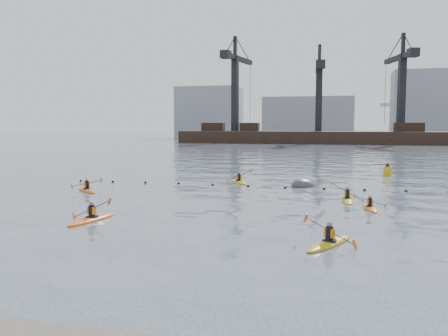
{
  "coord_description": "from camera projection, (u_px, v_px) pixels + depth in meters",
  "views": [
    {
      "loc": [
        4.93,
        -14.8,
        5.06
      ],
      "look_at": [
        -0.7,
        8.64,
        2.8
      ],
      "focal_mm": 38.0,
      "sensor_mm": 36.0,
      "label": 1
    }
  ],
  "objects": [
    {
      "name": "kayaker_1",
      "position": [
        329.0,
        242.0,
        19.79
      ],
      "size": [
        2.26,
        3.49,
        1.33
      ],
      "rotation": [
        0.0,
        0.0,
        -0.46
      ],
      "color": "gold",
      "rests_on": "ground"
    },
    {
      "name": "kayaker_2",
      "position": [
        87.0,
        190.0,
        35.57
      ],
      "size": [
        2.99,
        2.89,
        1.11
      ],
      "rotation": [
        0.0,
        0.0,
        0.81
      ],
      "color": "#CD5C13",
      "rests_on": "ground"
    },
    {
      "name": "kayaker_4",
      "position": [
        370.0,
        207.0,
        28.21
      ],
      "size": [
        1.98,
        2.96,
        1.04
      ],
      "rotation": [
        0.0,
        0.0,
        3.31
      ],
      "color": "orange",
      "rests_on": "ground"
    },
    {
      "name": "barge_pier",
      "position": [
        317.0,
        136.0,
        122.31
      ],
      "size": [
        72.0,
        19.3,
        29.5
      ],
      "color": "black",
      "rests_on": "ground"
    },
    {
      "name": "kayaker_5",
      "position": [
        239.0,
        182.0,
        40.66
      ],
      "size": [
        2.43,
        3.31,
        1.29
      ],
      "rotation": [
        0.0,
        0.0,
        0.56
      ],
      "color": "gold",
      "rests_on": "ground"
    },
    {
      "name": "nav_buoy",
      "position": [
        387.0,
        171.0,
        46.55
      ],
      "size": [
        0.8,
        0.8,
        1.46
      ],
      "color": "gold",
      "rests_on": "ground"
    },
    {
      "name": "kayaker_0",
      "position": [
        92.0,
        218.0,
        24.79
      ],
      "size": [
        2.51,
        3.69,
        1.42
      ],
      "rotation": [
        0.0,
        0.0,
        -0.17
      ],
      "color": "orange",
      "rests_on": "ground"
    },
    {
      "name": "mooring_buoy",
      "position": [
        304.0,
        186.0,
        38.26
      ],
      "size": [
        2.88,
        2.88,
        1.7
      ],
      "primitive_type": "ellipsoid",
      "rotation": [
        0.0,
        0.21,
        0.78
      ],
      "color": "#3B3D40",
      "rests_on": "ground"
    },
    {
      "name": "float_line",
      "position": [
        267.0,
        187.0,
        37.87
      ],
      "size": [
        33.24,
        0.73,
        0.24
      ],
      "color": "black",
      "rests_on": "ground"
    },
    {
      "name": "skyline",
      "position": [
        330.0,
        111.0,
        160.05
      ],
      "size": [
        141.0,
        28.0,
        22.0
      ],
      "color": "gray",
      "rests_on": "ground"
    },
    {
      "name": "kayaker_3",
      "position": [
        347.0,
        199.0,
        31.11
      ],
      "size": [
        2.34,
        3.36,
        1.38
      ],
      "rotation": [
        0.0,
        0.0,
        0.07
      ],
      "color": "gold",
      "rests_on": "ground"
    },
    {
      "name": "ground",
      "position": [
        184.0,
        274.0,
        15.94
      ],
      "size": [
        400.0,
        400.0,
        0.0
      ],
      "primitive_type": "plane",
      "color": "#333B4A",
      "rests_on": "ground"
    }
  ]
}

